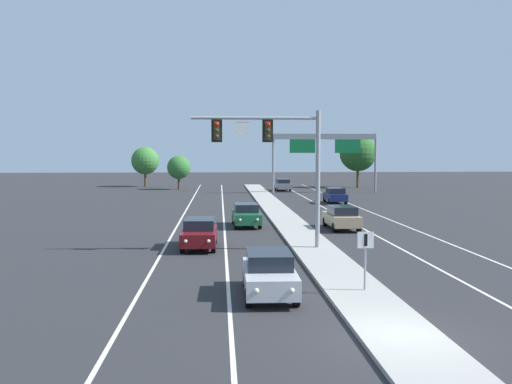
{
  "coord_description": "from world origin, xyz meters",
  "views": [
    {
      "loc": [
        -5.01,
        -15.43,
        5.21
      ],
      "look_at": [
        -3.2,
        13.08,
        3.2
      ],
      "focal_mm": 40.34,
      "sensor_mm": 36.0,
      "label": 1
    }
  ],
  "objects_px": {
    "median_sign_post": "(365,251)",
    "highway_sign_gantry": "(325,144)",
    "overhead_signal_mast": "(278,150)",
    "car_receding_navy": "(335,195)",
    "tree_far_left_a": "(179,168)",
    "car_receding_tan": "(342,217)",
    "car_receding_grey": "(283,185)",
    "tree_far_left_b": "(145,161)",
    "tree_far_right_c": "(358,153)",
    "car_oncoming_green": "(246,215)",
    "car_oncoming_silver": "(269,273)",
    "car_oncoming_darkred": "(199,233)"
  },
  "relations": [
    {
      "from": "car_receding_navy",
      "to": "tree_far_left_b",
      "type": "xyz_separation_m",
      "value": [
        -22.67,
        29.07,
        3.05
      ]
    },
    {
      "from": "median_sign_post",
      "to": "car_receding_grey",
      "type": "xyz_separation_m",
      "value": [
        3.1,
        55.67,
        -0.77
      ]
    },
    {
      "from": "car_receding_tan",
      "to": "highway_sign_gantry",
      "type": "height_order",
      "value": "highway_sign_gantry"
    },
    {
      "from": "car_receding_grey",
      "to": "highway_sign_gantry",
      "type": "relative_size",
      "value": 0.34
    },
    {
      "from": "overhead_signal_mast",
      "to": "tree_far_left_a",
      "type": "distance_m",
      "value": 50.39
    },
    {
      "from": "car_oncoming_green",
      "to": "car_receding_tan",
      "type": "xyz_separation_m",
      "value": [
        6.32,
        -1.98,
        0.0
      ]
    },
    {
      "from": "car_receding_navy",
      "to": "car_oncoming_silver",
      "type": "bearing_deg",
      "value": -105.04
    },
    {
      "from": "median_sign_post",
      "to": "tree_far_left_a",
      "type": "distance_m",
      "value": 60.12
    },
    {
      "from": "car_oncoming_silver",
      "to": "car_receding_navy",
      "type": "height_order",
      "value": "same"
    },
    {
      "from": "car_receding_tan",
      "to": "tree_far_right_c",
      "type": "height_order",
      "value": "tree_far_right_c"
    },
    {
      "from": "tree_far_right_c",
      "to": "car_receding_navy",
      "type": "bearing_deg",
      "value": -108.56
    },
    {
      "from": "car_receding_navy",
      "to": "tree_far_left_a",
      "type": "distance_m",
      "value": 28.32
    },
    {
      "from": "car_oncoming_silver",
      "to": "car_oncoming_darkred",
      "type": "relative_size",
      "value": 1.0
    },
    {
      "from": "tree_far_left_a",
      "to": "car_receding_tan",
      "type": "bearing_deg",
      "value": -71.71
    },
    {
      "from": "car_oncoming_green",
      "to": "car_receding_grey",
      "type": "xyz_separation_m",
      "value": [
        6.55,
        36.22,
        0.0
      ]
    },
    {
      "from": "overhead_signal_mast",
      "to": "tree_far_right_c",
      "type": "distance_m",
      "value": 54.8
    },
    {
      "from": "car_receding_grey",
      "to": "highway_sign_gantry",
      "type": "xyz_separation_m",
      "value": [
        4.82,
        -4.5,
        5.34
      ]
    },
    {
      "from": "median_sign_post",
      "to": "tree_far_left_a",
      "type": "height_order",
      "value": "tree_far_left_a"
    },
    {
      "from": "overhead_signal_mast",
      "to": "car_receding_tan",
      "type": "xyz_separation_m",
      "value": [
        5.13,
        7.94,
        -4.49
      ]
    },
    {
      "from": "car_receding_grey",
      "to": "tree_far_right_c",
      "type": "relative_size",
      "value": 0.59
    },
    {
      "from": "overhead_signal_mast",
      "to": "tree_far_left_b",
      "type": "height_order",
      "value": "overhead_signal_mast"
    },
    {
      "from": "car_receding_tan",
      "to": "car_receding_grey",
      "type": "xyz_separation_m",
      "value": [
        0.23,
        38.2,
        0.0
      ]
    },
    {
      "from": "median_sign_post",
      "to": "highway_sign_gantry",
      "type": "relative_size",
      "value": 0.17
    },
    {
      "from": "car_receding_navy",
      "to": "tree_far_left_b",
      "type": "height_order",
      "value": "tree_far_left_b"
    },
    {
      "from": "car_receding_tan",
      "to": "tree_far_right_c",
      "type": "bearing_deg",
      "value": 75.01
    },
    {
      "from": "overhead_signal_mast",
      "to": "highway_sign_gantry",
      "type": "distance_m",
      "value": 42.87
    },
    {
      "from": "car_oncoming_green",
      "to": "car_receding_grey",
      "type": "distance_m",
      "value": 36.81
    },
    {
      "from": "tree_far_right_c",
      "to": "tree_far_left_b",
      "type": "distance_m",
      "value": 31.33
    },
    {
      "from": "overhead_signal_mast",
      "to": "tree_far_left_a",
      "type": "relative_size",
      "value": 1.55
    },
    {
      "from": "car_receding_grey",
      "to": "tree_far_right_c",
      "type": "height_order",
      "value": "tree_far_right_c"
    },
    {
      "from": "car_oncoming_silver",
      "to": "tree_far_right_c",
      "type": "relative_size",
      "value": 0.59
    },
    {
      "from": "car_oncoming_silver",
      "to": "car_receding_grey",
      "type": "height_order",
      "value": "same"
    },
    {
      "from": "median_sign_post",
      "to": "car_receding_tan",
      "type": "relative_size",
      "value": 0.49
    },
    {
      "from": "car_oncoming_darkred",
      "to": "overhead_signal_mast",
      "type": "bearing_deg",
      "value": -13.91
    },
    {
      "from": "tree_far_left_b",
      "to": "car_oncoming_green",
      "type": "bearing_deg",
      "value": -74.49
    },
    {
      "from": "car_receding_navy",
      "to": "median_sign_post",
      "type": "bearing_deg",
      "value": -99.8
    },
    {
      "from": "car_oncoming_silver",
      "to": "car_receding_tan",
      "type": "xyz_separation_m",
      "value": [
        6.39,
        17.43,
        0.0
      ]
    },
    {
      "from": "overhead_signal_mast",
      "to": "car_receding_grey",
      "type": "distance_m",
      "value": 46.67
    },
    {
      "from": "car_oncoming_silver",
      "to": "highway_sign_gantry",
      "type": "bearing_deg",
      "value": 77.39
    },
    {
      "from": "overhead_signal_mast",
      "to": "car_receding_navy",
      "type": "xyz_separation_m",
      "value": [
        8.6,
        27.23,
        -4.49
      ]
    },
    {
      "from": "car_oncoming_silver",
      "to": "highway_sign_gantry",
      "type": "xyz_separation_m",
      "value": [
        11.43,
        51.12,
        5.34
      ]
    },
    {
      "from": "car_receding_tan",
      "to": "car_receding_navy",
      "type": "height_order",
      "value": "same"
    },
    {
      "from": "car_oncoming_darkred",
      "to": "tree_far_left_b",
      "type": "relative_size",
      "value": 0.76
    },
    {
      "from": "tree_far_right_c",
      "to": "car_oncoming_green",
      "type": "bearing_deg",
      "value": -113.28
    },
    {
      "from": "car_receding_tan",
      "to": "tree_far_right_c",
      "type": "xyz_separation_m",
      "value": [
        11.83,
        44.16,
        4.18
      ]
    },
    {
      "from": "car_oncoming_darkred",
      "to": "tree_far_right_c",
      "type": "height_order",
      "value": "tree_far_right_c"
    },
    {
      "from": "car_receding_tan",
      "to": "car_receding_navy",
      "type": "bearing_deg",
      "value": 79.79
    },
    {
      "from": "car_oncoming_darkred",
      "to": "car_oncoming_green",
      "type": "relative_size",
      "value": 1.0
    },
    {
      "from": "highway_sign_gantry",
      "to": "car_oncoming_darkred",
      "type": "bearing_deg",
      "value": -109.41
    },
    {
      "from": "car_receding_navy",
      "to": "highway_sign_gantry",
      "type": "bearing_deg",
      "value": 83.79
    }
  ]
}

